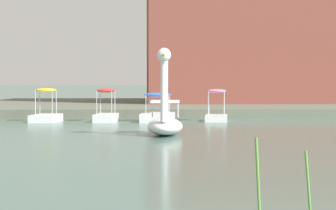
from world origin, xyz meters
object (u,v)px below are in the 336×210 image
Objects in this scene: swan_boat at (165,119)px; pedal_boat_yellow at (46,113)px; pedal_boat_blue at (158,113)px; pedal_boat_pink at (216,110)px; pedal_boat_red at (106,111)px; tree_broadleaf_behind_dock at (179,43)px.

pedal_boat_yellow is at bearing 125.80° from swan_boat.
pedal_boat_yellow reaches higher than pedal_boat_blue.
pedal_boat_red is (-5.24, -0.10, -0.01)m from pedal_boat_pink.
swan_boat is 1.19× the size of pedal_boat_blue.
pedal_boat_blue is 5.28m from pedal_boat_yellow.
pedal_boat_red reaches higher than pedal_boat_blue.
tree_broadleaf_behind_dock is at bearing 72.79° from pedal_boat_red.
pedal_boat_blue is at bearing -0.55° from pedal_boat_red.
pedal_boat_pink is 5.24m from pedal_boat_red.
pedal_boat_blue is 2.45m from pedal_boat_red.
pedal_boat_blue is at bearing -2.59° from pedal_boat_yellow.
pedal_boat_yellow is at bearing 179.16° from pedal_boat_pink.
pedal_boat_blue is at bearing -177.53° from pedal_boat_pink.
tree_broadleaf_behind_dock reaches higher than pedal_boat_red.
pedal_boat_pink is at bearing 1.06° from pedal_boat_red.
tree_broadleaf_behind_dock is (4.48, 14.47, 4.15)m from pedal_boat_red.
pedal_boat_yellow is (-8.07, 0.12, -0.09)m from pedal_boat_pink.
pedal_boat_pink is at bearing 68.83° from swan_boat.
pedal_boat_red is 15.71m from tree_broadleaf_behind_dock.
pedal_boat_red is 0.30× the size of tree_broadleaf_behind_dock.
pedal_boat_yellow reaches higher than pedal_boat_red.
pedal_boat_pink is 0.75× the size of pedal_boat_blue.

